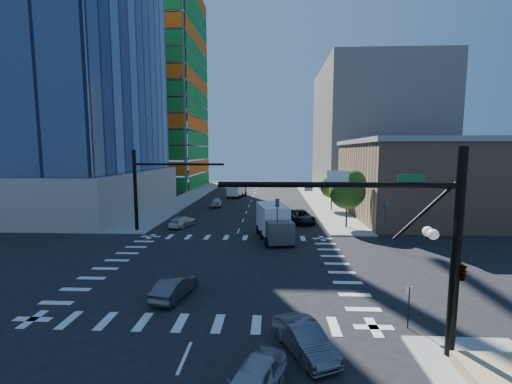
{
  "coord_description": "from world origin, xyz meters",
  "views": [
    {
      "loc": [
        3.77,
        -25.8,
        8.92
      ],
      "look_at": [
        2.18,
        8.0,
        4.93
      ],
      "focal_mm": 24.0,
      "sensor_mm": 36.0,
      "label": 1
    }
  ],
  "objects": [
    {
      "name": "sidewalk_ne",
      "position": [
        12.5,
        40.0,
        0.07
      ],
      "size": [
        5.0,
        60.0,
        0.15
      ],
      "primitive_type": "cube",
      "color": "gray",
      "rests_on": "ground"
    },
    {
      "name": "car_nb_right",
      "position": [
        5.24,
        -11.38,
        0.66
      ],
      "size": [
        2.93,
        4.24,
        1.32
      ],
      "primitive_type": "imported",
      "rotation": [
        0.0,
        0.0,
        0.42
      ],
      "color": "#4E4E53",
      "rests_on": "ground"
    },
    {
      "name": "signal_mast_se",
      "position": [
        10.6,
        -11.5,
        5.01
      ],
      "size": [
        10.51,
        2.48,
        9.0
      ],
      "color": "black",
      "rests_on": "sidewalk_se"
    },
    {
      "name": "ground",
      "position": [
        0.0,
        0.0,
        0.0
      ],
      "size": [
        160.0,
        160.0,
        0.0
      ],
      "primitive_type": "plane",
      "color": "black",
      "rests_on": "ground"
    },
    {
      "name": "signal_mast_nw",
      "position": [
        -10.0,
        11.5,
        5.49
      ],
      "size": [
        10.2,
        0.4,
        9.0
      ],
      "color": "black",
      "rests_on": "sidewalk_nw"
    },
    {
      "name": "no_parking_sign",
      "position": [
        10.7,
        -9.0,
        1.38
      ],
      "size": [
        0.3,
        0.06,
        2.2
      ],
      "color": "black",
      "rests_on": "ground"
    },
    {
      "name": "car_sb_cross",
      "position": [
        -2.16,
        -5.88,
        0.65
      ],
      "size": [
        2.2,
        4.16,
        1.3
      ],
      "primitive_type": "imported",
      "rotation": [
        0.0,
        0.0,
        2.92
      ],
      "color": "#434246",
      "rests_on": "ground"
    },
    {
      "name": "car_sb_mid",
      "position": [
        -5.23,
        29.05,
        0.74
      ],
      "size": [
        1.93,
        4.43,
        1.49
      ],
      "primitive_type": "imported",
      "rotation": [
        0.0,
        0.0,
        3.18
      ],
      "color": "#AFB3B7",
      "rests_on": "ground"
    },
    {
      "name": "tree_north",
      "position": [
        12.93,
        25.9,
        3.99
      ],
      "size": [
        3.54,
        3.52,
        5.78
      ],
      "color": "#382316",
      "rests_on": "sidewalk_ne"
    },
    {
      "name": "car_nb_near",
      "position": [
        3.13,
        -14.45,
        0.68
      ],
      "size": [
        2.92,
        4.28,
        1.35
      ],
      "primitive_type": "imported",
      "rotation": [
        0.0,
        0.0,
        -0.37
      ],
      "color": "#9C9DA3",
      "rests_on": "ground"
    },
    {
      "name": "car_sb_near",
      "position": [
        -6.87,
        14.01,
        0.64
      ],
      "size": [
        3.01,
        4.74,
        1.28
      ],
      "primitive_type": "imported",
      "rotation": [
        0.0,
        0.0,
        2.84
      ],
      "color": "silver",
      "rests_on": "ground"
    },
    {
      "name": "box_truck_near",
      "position": [
        4.05,
        8.28,
        1.53
      ],
      "size": [
        4.03,
        7.0,
        3.45
      ],
      "rotation": [
        0.0,
        0.0,
        0.2
      ],
      "color": "black",
      "rests_on": "ground"
    },
    {
      "name": "sidewalk_nw",
      "position": [
        -12.5,
        40.0,
        0.07
      ],
      "size": [
        5.0,
        60.0,
        0.15
      ],
      "primitive_type": "cube",
      "color": "gray",
      "rests_on": "ground"
    },
    {
      "name": "road_markings",
      "position": [
        0.0,
        0.0,
        0.01
      ],
      "size": [
        20.0,
        20.0,
        0.01
      ],
      "primitive_type": "cube",
      "color": "silver",
      "rests_on": "ground"
    },
    {
      "name": "car_nb_far",
      "position": [
        7.46,
        16.94,
        0.79
      ],
      "size": [
        3.59,
        6.05,
        1.58
      ],
      "primitive_type": "imported",
      "rotation": [
        0.0,
        0.0,
        0.18
      ],
      "color": "black",
      "rests_on": "ground"
    },
    {
      "name": "construction_building",
      "position": [
        -27.41,
        61.93,
        24.61
      ],
      "size": [
        25.16,
        34.5,
        70.6
      ],
      "color": "gray",
      "rests_on": "ground"
    },
    {
      "name": "commercial_building",
      "position": [
        25.0,
        22.0,
        5.31
      ],
      "size": [
        20.5,
        22.5,
        10.6
      ],
      "color": "#9A7B59",
      "rests_on": "ground"
    },
    {
      "name": "bg_building_ne",
      "position": [
        27.0,
        55.0,
        14.0
      ],
      "size": [
        24.0,
        30.0,
        28.0
      ],
      "primitive_type": "cube",
      "color": "slate",
      "rests_on": "ground"
    },
    {
      "name": "box_truck_far",
      "position": [
        -3.05,
        41.01,
        1.29
      ],
      "size": [
        3.51,
        5.93,
        2.91
      ],
      "rotation": [
        0.0,
        0.0,
        2.92
      ],
      "color": "black",
      "rests_on": "ground"
    },
    {
      "name": "tree_south",
      "position": [
        12.63,
        13.9,
        4.69
      ],
      "size": [
        4.16,
        4.16,
        6.82
      ],
      "color": "#382316",
      "rests_on": "sidewalk_ne"
    }
  ]
}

